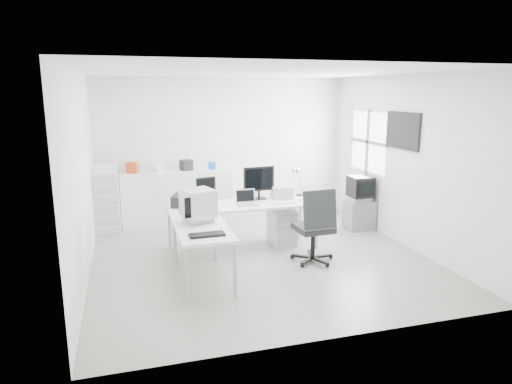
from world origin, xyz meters
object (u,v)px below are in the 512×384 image
object	(u,v)px
sideboard	(177,197)
crt_monitor	(198,206)
drawer_pedestal	(282,226)
office_chair	(313,224)
filing_cabinet	(107,200)
main_desk	(243,226)
lcd_monitor_small	(206,190)
lcd_monitor_large	(259,183)
inkjet_printer	(189,200)
laser_printer	(282,192)
crt_tv	(360,189)
laptop	(247,198)
tv_cabinet	(359,215)
side_desk	(202,253)

from	to	relation	value
sideboard	crt_monitor	bearing A→B (deg)	-89.70
drawer_pedestal	office_chair	distance (m)	0.98
office_chair	filing_cabinet	size ratio (longest dim) A/B	0.92
main_desk	lcd_monitor_small	xyz separation A→B (m)	(-0.55, 0.25, 0.58)
main_desk	drawer_pedestal	world-z (taller)	main_desk
lcd_monitor_large	crt_monitor	size ratio (longest dim) A/B	1.22
inkjet_printer	laser_printer	bearing A→B (deg)	23.79
crt_tv	filing_cabinet	size ratio (longest dim) A/B	0.39
lcd_monitor_large	crt_monitor	world-z (taller)	lcd_monitor_large
lcd_monitor_small	crt_tv	bearing A→B (deg)	-6.67
drawer_pedestal	lcd_monitor_large	world-z (taller)	lcd_monitor_large
drawer_pedestal	inkjet_printer	xyz separation A→B (m)	(-1.55, 0.05, 0.54)
main_desk	laptop	distance (m)	0.50
crt_tv	main_desk	bearing A→B (deg)	-169.65
drawer_pedestal	sideboard	world-z (taller)	sideboard
lcd_monitor_small	tv_cabinet	distance (m)	2.99
office_chair	filing_cabinet	world-z (taller)	filing_cabinet
laptop	crt_tv	xyz separation A→B (m)	(2.31, 0.53, -0.09)
laptop	tv_cabinet	distance (m)	2.44
side_desk	crt_monitor	xyz separation A→B (m)	(0.00, 0.25, 0.60)
lcd_monitor_large	filing_cabinet	bearing A→B (deg)	149.94
crt_monitor	tv_cabinet	distance (m)	3.53
laser_printer	sideboard	world-z (taller)	sideboard
lcd_monitor_large	laser_printer	world-z (taller)	lcd_monitor_large
crt_monitor	crt_tv	xyz separation A→B (m)	(3.21, 1.28, -0.21)
filing_cabinet	lcd_monitor_large	bearing A→B (deg)	-24.22
lcd_monitor_small	drawer_pedestal	bearing A→B (deg)	-19.32
laser_printer	sideboard	size ratio (longest dim) A/B	0.17
lcd_monitor_large	laptop	bearing A→B (deg)	-136.44
main_desk	side_desk	bearing A→B (deg)	-127.69
laser_printer	crt_tv	bearing A→B (deg)	15.02
office_chair	sideboard	xyz separation A→B (m)	(-1.73, 2.61, -0.06)
lcd_monitor_small	crt_tv	size ratio (longest dim) A/B	0.82
crt_tv	filing_cabinet	bearing A→B (deg)	168.20
sideboard	laser_printer	bearing A→B (deg)	-43.23
lcd_monitor_small	tv_cabinet	xyz separation A→B (m)	(2.91, 0.18, -0.68)
crt_monitor	office_chair	xyz separation A→B (m)	(1.72, -0.03, -0.40)
drawer_pedestal	sideboard	xyz separation A→B (m)	(-1.56, 1.69, 0.22)
office_chair	sideboard	bearing A→B (deg)	120.37
side_desk	lcd_monitor_small	xyz separation A→B (m)	(0.30, 1.35, 0.58)
side_desk	crt_tv	size ratio (longest dim) A/B	2.80
drawer_pedestal	lcd_monitor_small	xyz separation A→B (m)	(-1.25, 0.20, 0.65)
lcd_monitor_small	crt_tv	distance (m)	2.92
main_desk	crt_monitor	world-z (taller)	crt_monitor
crt_tv	sideboard	bearing A→B (deg)	157.94
crt_monitor	laser_printer	bearing A→B (deg)	16.14
laptop	office_chair	distance (m)	1.16
main_desk	lcd_monitor_large	xyz separation A→B (m)	(0.35, 0.25, 0.66)
inkjet_printer	lcd_monitor_large	xyz separation A→B (m)	(1.20, 0.15, 0.19)
drawer_pedestal	lcd_monitor_small	size ratio (longest dim) A/B	1.46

